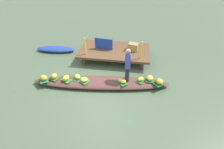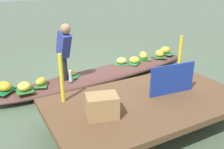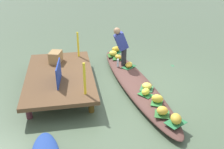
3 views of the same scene
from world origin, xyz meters
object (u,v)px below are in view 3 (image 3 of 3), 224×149
water_bottle (118,63)px  banana_bunch_5 (129,65)px  banana_bunch_4 (118,57)px  banana_bunch_6 (162,111)px  banana_bunch_2 (176,119)px  vendor_boat (135,83)px  vendor_person (121,44)px  banana_bunch_3 (113,53)px  market_banner (59,73)px  banana_bunch_1 (147,86)px  banana_bunch_8 (116,49)px  banana_bunch_7 (146,92)px  banana_bunch_0 (157,99)px  produce_crate (56,57)px

water_bottle → banana_bunch_5: bearing=-105.2°
banana_bunch_4 → banana_bunch_6: size_ratio=1.04×
banana_bunch_2 → banana_bunch_6: size_ratio=1.20×
vendor_boat → vendor_person: 1.29m
vendor_boat → banana_bunch_2: banana_bunch_2 is taller
banana_bunch_3 → water_bottle: (-0.93, 0.02, 0.04)m
vendor_person → market_banner: bearing=123.3°
vendor_boat → banana_bunch_1: size_ratio=20.37×
banana_bunch_6 → market_banner: 2.71m
banana_bunch_2 → banana_bunch_8: banana_bunch_2 is taller
banana_bunch_3 → banana_bunch_7: banana_bunch_3 is taller
banana_bunch_6 → market_banner: size_ratio=0.30×
banana_bunch_0 → banana_bunch_8: bearing=5.1°
vendor_boat → vendor_person: vendor_person is taller
banana_bunch_2 → water_bottle: water_bottle is taller
vendor_boat → banana_bunch_3: bearing=2.7°
banana_bunch_5 → banana_bunch_4: bearing=16.3°
water_bottle → produce_crate: (0.19, 1.87, 0.26)m
banana_bunch_6 → water_bottle: (2.70, 0.45, 0.03)m
vendor_person → banana_bunch_7: bearing=-173.0°
banana_bunch_2 → banana_bunch_4: 3.66m
banana_bunch_5 → market_banner: size_ratio=0.38×
vendor_boat → banana_bunch_4: banana_bunch_4 is taller
banana_bunch_4 → banana_bunch_7: banana_bunch_7 is taller
banana_bunch_4 → banana_bunch_8: 0.70m
banana_bunch_2 → market_banner: 3.05m
vendor_boat → banana_bunch_8: (2.19, 0.12, 0.22)m
vendor_person → produce_crate: vendor_person is taller
water_bottle → market_banner: 2.14m
vendor_boat → banana_bunch_3: (1.84, 0.28, 0.21)m
banana_bunch_8 → produce_crate: (-1.09, 2.06, 0.28)m
banana_bunch_5 → produce_crate: produce_crate is taller
water_bottle → banana_bunch_8: bearing=-8.5°
produce_crate → water_bottle: bearing=-95.8°
banana_bunch_5 → vendor_person: size_ratio=0.26×
banana_bunch_0 → produce_crate: (2.39, 2.37, 0.28)m
banana_bunch_4 → vendor_person: bearing=177.8°
banana_bunch_4 → banana_bunch_8: size_ratio=0.87×
banana_bunch_3 → produce_crate: bearing=111.5°
vendor_boat → banana_bunch_7: banana_bunch_7 is taller
banana_bunch_3 → banana_bunch_1: bearing=-169.7°
water_bottle → banana_bunch_2: bearing=-168.5°
banana_bunch_3 → banana_bunch_6: 3.66m
banana_bunch_7 → banana_bunch_8: banana_bunch_8 is taller
banana_bunch_8 → water_bottle: (-1.28, 0.19, 0.03)m
banana_bunch_6 → market_banner: (1.53, 2.21, 0.38)m
banana_bunch_6 → market_banner: market_banner is taller
banana_bunch_0 → banana_bunch_8: banana_bunch_0 is taller
banana_bunch_7 → vendor_person: (1.87, 0.23, 0.61)m
banana_bunch_1 → banana_bunch_5: (1.42, 0.14, -0.00)m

